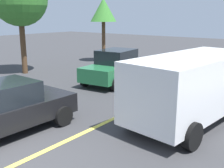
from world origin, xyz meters
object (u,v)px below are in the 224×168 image
(car_black_crossing, at_px, (6,108))
(car_green_near_curb, at_px, (115,67))
(tree_right_verge, at_px, (103,11))
(white_van, at_px, (192,85))

(car_black_crossing, distance_m, car_green_near_curb, 7.15)
(car_green_near_curb, relative_size, tree_right_verge, 0.91)
(tree_right_verge, bearing_deg, car_green_near_curb, -135.26)
(white_van, relative_size, car_green_near_curb, 1.27)
(car_black_crossing, bearing_deg, tree_right_verge, 27.45)
(white_van, distance_m, tree_right_verge, 12.97)
(white_van, xyz_separation_m, car_green_near_curb, (2.83, 5.29, -0.42))
(car_green_near_curb, bearing_deg, white_van, -118.18)
(white_van, distance_m, car_green_near_curb, 6.01)
(tree_right_verge, bearing_deg, car_black_crossing, -152.55)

